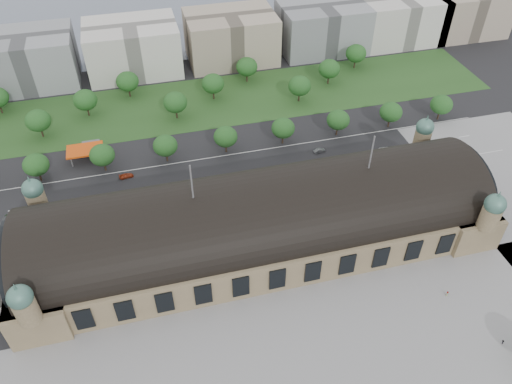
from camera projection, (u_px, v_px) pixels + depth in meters
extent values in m
plane|color=black|center=(260.00, 245.00, 165.14)|extent=(900.00, 900.00, 0.00)
cube|color=#8D7B57|center=(260.00, 232.00, 161.17)|extent=(150.00, 40.00, 12.00)
cube|color=#8D7B57|center=(43.00, 273.00, 148.53)|extent=(16.00, 43.00, 12.00)
cube|color=#8D7B57|center=(445.00, 197.00, 173.80)|extent=(16.00, 43.00, 12.00)
cylinder|color=black|center=(260.00, 219.00, 157.19)|extent=(144.00, 37.60, 37.60)
cylinder|color=black|center=(13.00, 259.00, 142.10)|extent=(1.20, 32.00, 32.00)
cylinder|color=black|center=(467.00, 177.00, 169.64)|extent=(1.20, 32.00, 32.00)
cylinder|color=#8D7B57|center=(38.00, 202.00, 157.14)|extent=(6.00, 6.00, 8.00)
sphere|color=#467164|center=(32.00, 189.00, 153.50)|extent=(6.40, 6.40, 6.40)
cone|color=#467164|center=(28.00, 179.00, 150.86)|extent=(1.00, 1.00, 2.50)
cylinder|color=#8D7B57|center=(422.00, 140.00, 182.42)|extent=(6.00, 6.00, 8.00)
sphere|color=#467164|center=(425.00, 127.00, 178.78)|extent=(6.40, 6.40, 6.40)
cone|color=#467164|center=(428.00, 118.00, 176.13)|extent=(1.00, 1.00, 2.50)
cylinder|color=#8D7B57|center=(27.00, 310.00, 126.68)|extent=(6.00, 6.00, 8.00)
sphere|color=#467164|center=(20.00, 297.00, 123.03)|extent=(6.40, 6.40, 6.40)
cone|color=#467164|center=(15.00, 287.00, 120.39)|extent=(1.00, 1.00, 2.50)
cylinder|color=#8D7B57|center=(490.00, 217.00, 151.95)|extent=(6.00, 6.00, 8.00)
sphere|color=#467164|center=(495.00, 204.00, 148.31)|extent=(6.40, 6.40, 6.40)
cone|color=#467164|center=(500.00, 194.00, 145.66)|extent=(1.00, 1.00, 2.50)
cylinder|color=#59595B|center=(192.00, 182.00, 140.51)|extent=(0.50, 0.50, 12.00)
cylinder|color=#59595B|center=(372.00, 152.00, 150.89)|extent=(0.50, 0.50, 12.00)
cube|color=gray|center=(337.00, 354.00, 135.10)|extent=(190.00, 48.00, 0.12)
cube|color=black|center=(183.00, 183.00, 188.93)|extent=(260.00, 26.00, 0.10)
cube|color=#254A1D|center=(176.00, 106.00, 229.77)|extent=(300.00, 45.00, 0.10)
cube|color=#D7470C|center=(85.00, 150.00, 196.63)|extent=(14.00, 9.00, 0.70)
cube|color=#59595B|center=(91.00, 147.00, 203.41)|extent=(7.00, 5.00, 3.20)
cylinder|color=#59595B|center=(72.00, 152.00, 199.57)|extent=(0.50, 0.50, 4.40)
cylinder|color=#59595B|center=(100.00, 148.00, 201.64)|extent=(0.50, 0.50, 4.40)
cylinder|color=#59595B|center=(72.00, 162.00, 194.93)|extent=(0.50, 0.50, 4.40)
cylinder|color=#59595B|center=(101.00, 158.00, 197.00)|extent=(0.50, 0.50, 4.40)
cube|color=gray|center=(27.00, 60.00, 238.59)|extent=(45.00, 32.00, 24.00)
cube|color=silver|center=(133.00, 48.00, 248.02)|extent=(45.00, 32.00, 24.00)
cube|color=tan|center=(231.00, 37.00, 257.45)|extent=(45.00, 32.00, 24.00)
cube|color=gray|center=(322.00, 27.00, 266.88)|extent=(45.00, 32.00, 24.00)
cube|color=silver|center=(399.00, 19.00, 275.37)|extent=(45.00, 32.00, 24.00)
cube|color=tan|center=(463.00, 12.00, 282.91)|extent=(45.00, 32.00, 24.00)
cylinder|color=#2D2116|center=(40.00, 176.00, 188.58)|extent=(0.70, 0.70, 4.32)
ellipsoid|color=#1B4D1B|center=(36.00, 165.00, 185.08)|extent=(9.60, 9.60, 8.16)
cylinder|color=#2D2116|center=(105.00, 166.00, 193.10)|extent=(0.70, 0.70, 4.32)
ellipsoid|color=#1B4D1B|center=(102.00, 155.00, 189.61)|extent=(9.60, 9.60, 8.16)
cylinder|color=#2D2116|center=(167.00, 156.00, 197.63)|extent=(0.70, 0.70, 4.32)
ellipsoid|color=#1B4D1B|center=(165.00, 146.00, 194.13)|extent=(9.60, 9.60, 8.16)
cylinder|color=#2D2116|center=(226.00, 147.00, 202.16)|extent=(0.70, 0.70, 4.32)
ellipsoid|color=#1B4D1B|center=(226.00, 137.00, 198.66)|extent=(9.60, 9.60, 8.16)
cylinder|color=#2D2116|center=(283.00, 139.00, 206.68)|extent=(0.70, 0.70, 4.32)
ellipsoid|color=#1B4D1B|center=(283.00, 128.00, 203.19)|extent=(9.60, 9.60, 8.16)
cylinder|color=#2D2116|center=(337.00, 130.00, 211.21)|extent=(0.70, 0.70, 4.32)
ellipsoid|color=#1B4D1B|center=(338.00, 120.00, 207.71)|extent=(9.60, 9.60, 8.16)
cylinder|color=#2D2116|center=(389.00, 123.00, 215.74)|extent=(0.70, 0.70, 4.32)
ellipsoid|color=#1B4D1B|center=(391.00, 112.00, 212.24)|extent=(9.60, 9.60, 8.16)
cylinder|color=#2D2116|center=(438.00, 115.00, 220.26)|extent=(0.70, 0.70, 4.32)
ellipsoid|color=#1B4D1B|center=(441.00, 105.00, 216.77)|extent=(9.60, 9.60, 8.16)
cylinder|color=#2D2116|center=(1.00, 109.00, 223.86)|extent=(0.70, 0.70, 4.68)
cylinder|color=#2D2116|center=(42.00, 132.00, 210.03)|extent=(0.70, 0.70, 4.68)
ellipsoid|color=#1B4D1B|center=(38.00, 121.00, 206.25)|extent=(10.40, 10.40, 8.84)
cylinder|color=#2D2116|center=(88.00, 111.00, 222.32)|extent=(0.70, 0.70, 4.68)
ellipsoid|color=#1B4D1B|center=(85.00, 100.00, 218.53)|extent=(10.40, 10.40, 8.84)
cylinder|color=#2D2116|center=(129.00, 92.00, 234.61)|extent=(0.70, 0.70, 4.68)
ellipsoid|color=#1B4D1B|center=(127.00, 81.00, 230.82)|extent=(10.40, 10.40, 8.84)
cylinder|color=#2D2116|center=(177.00, 114.00, 220.78)|extent=(0.70, 0.70, 4.68)
ellipsoid|color=#1B4D1B|center=(175.00, 102.00, 217.00)|extent=(10.40, 10.40, 8.84)
cylinder|color=#2D2116|center=(214.00, 94.00, 233.07)|extent=(0.70, 0.70, 4.68)
ellipsoid|color=#1B4D1B|center=(213.00, 84.00, 229.29)|extent=(10.40, 10.40, 8.84)
cylinder|color=#2D2116|center=(247.00, 77.00, 245.36)|extent=(0.70, 0.70, 4.68)
ellipsoid|color=#1B4D1B|center=(247.00, 67.00, 241.57)|extent=(10.40, 10.40, 8.84)
cylinder|color=#2D2116|center=(299.00, 97.00, 231.53)|extent=(0.70, 0.70, 4.68)
ellipsoid|color=#1B4D1B|center=(300.00, 86.00, 227.75)|extent=(10.40, 10.40, 8.84)
cylinder|color=#2D2116|center=(328.00, 79.00, 243.82)|extent=(0.70, 0.70, 4.68)
ellipsoid|color=#1B4D1B|center=(329.00, 69.00, 240.04)|extent=(10.40, 10.40, 8.84)
cylinder|color=#2D2116|center=(355.00, 64.00, 256.11)|extent=(0.70, 0.70, 4.68)
ellipsoid|color=#1B4D1B|center=(356.00, 53.00, 252.32)|extent=(10.40, 10.40, 8.84)
imported|color=#9B9CA4|center=(34.00, 201.00, 179.96)|extent=(4.22, 1.51, 1.39)
imported|color=black|center=(106.00, 210.00, 176.37)|extent=(5.71, 2.88, 1.55)
imported|color=maroon|center=(126.00, 176.00, 190.76)|extent=(5.62, 2.76, 1.57)
imported|color=#1E1B4C|center=(267.00, 172.00, 192.51)|extent=(4.10, 1.74, 1.38)
imported|color=#565A5E|center=(319.00, 151.00, 202.82)|extent=(4.90, 2.15, 1.56)
imported|color=silver|center=(384.00, 149.00, 203.65)|extent=(5.00, 2.59, 1.35)
imported|color=black|center=(72.00, 232.00, 168.50)|extent=(4.92, 3.24, 1.53)
imported|color=maroon|center=(99.00, 224.00, 171.50)|extent=(5.50, 4.00, 1.39)
imported|color=#1A2348|center=(124.00, 215.00, 174.75)|extent=(5.26, 4.15, 1.43)
imported|color=#595A60|center=(155.00, 210.00, 176.67)|extent=(4.19, 3.52, 1.35)
imported|color=silver|center=(108.00, 224.00, 171.31)|extent=(4.83, 3.12, 1.50)
imported|color=gray|center=(110.00, 225.00, 170.93)|extent=(5.57, 4.57, 1.41)
imported|color=black|center=(128.00, 214.00, 175.02)|extent=(4.79, 4.42, 1.35)
imported|color=red|center=(206.00, 186.00, 184.95)|extent=(12.36, 3.82, 3.39)
imported|color=#C0B2B0|center=(285.00, 173.00, 190.79)|extent=(11.58, 3.22, 3.19)
imported|color=silver|center=(300.00, 173.00, 190.82)|extent=(10.54, 2.56, 2.93)
imported|color=gray|center=(447.00, 294.00, 149.04)|extent=(1.02, 0.79, 1.85)
imported|color=gray|center=(502.00, 342.00, 136.92)|extent=(0.92, 1.10, 1.58)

